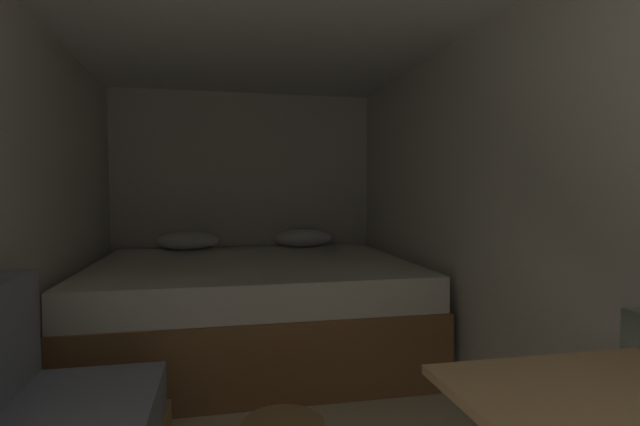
{
  "coord_description": "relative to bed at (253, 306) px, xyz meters",
  "views": [
    {
      "loc": [
        -0.23,
        -0.21,
        1.22
      ],
      "look_at": [
        0.39,
        2.73,
        1.07
      ],
      "focal_mm": 26.69,
      "sensor_mm": 36.0,
      "label": 1
    }
  ],
  "objects": [
    {
      "name": "bed",
      "position": [
        0.0,
        0.0,
        0.0
      ],
      "size": [
        2.26,
        1.88,
        0.86
      ],
      "color": "olive",
      "rests_on": "ground"
    },
    {
      "name": "wall_right",
      "position": [
        1.22,
        -1.37,
        0.71
      ],
      "size": [
        0.05,
        4.71,
        2.12
      ],
      "primitive_type": "cube",
      "color": "silver",
      "rests_on": "ground"
    },
    {
      "name": "wall_back",
      "position": [
        0.0,
        1.0,
        0.71
      ],
      "size": [
        2.48,
        0.05,
        2.12
      ],
      "primitive_type": "cube",
      "color": "silver",
      "rests_on": "ground"
    }
  ]
}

